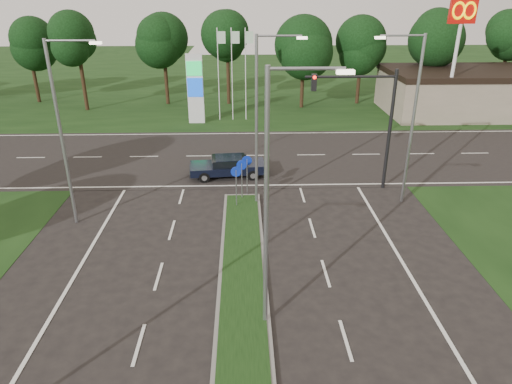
{
  "coord_description": "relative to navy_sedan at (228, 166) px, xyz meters",
  "views": [
    {
      "loc": [
        0.08,
        -7.03,
        10.92
      ],
      "look_at": [
        0.67,
        12.59,
        2.2
      ],
      "focal_mm": 32.0,
      "sensor_mm": 36.0,
      "label": 1
    }
  ],
  "objects": [
    {
      "name": "verge_far",
      "position": [
        0.88,
        34.9,
        -0.69
      ],
      "size": [
        160.0,
        50.0,
        0.02
      ],
      "primitive_type": "cube",
      "color": "black",
      "rests_on": "ground"
    },
    {
      "name": "cross_road",
      "position": [
        0.88,
        3.9,
        -0.69
      ],
      "size": [
        160.0,
        12.0,
        0.02
      ],
      "primitive_type": "cube",
      "color": "black",
      "rests_on": "ground"
    },
    {
      "name": "median_kerb",
      "position": [
        0.88,
        -16.1,
        -0.63
      ],
      "size": [
        2.0,
        26.0,
        0.12
      ],
      "primitive_type": "cube",
      "color": "slate",
      "rests_on": "ground"
    },
    {
      "name": "commercial_building",
      "position": [
        22.88,
        15.9,
        1.31
      ],
      "size": [
        16.0,
        9.0,
        4.0
      ],
      "primitive_type": "cube",
      "color": "gray",
      "rests_on": "ground"
    },
    {
      "name": "streetlight_median_near",
      "position": [
        1.88,
        -14.1,
        4.38
      ],
      "size": [
        2.53,
        0.22,
        9.0
      ],
      "color": "gray",
      "rests_on": "ground"
    },
    {
      "name": "streetlight_median_far",
      "position": [
        1.88,
        -4.1,
        4.38
      ],
      "size": [
        2.53,
        0.22,
        9.0
      ],
      "color": "gray",
      "rests_on": "ground"
    },
    {
      "name": "streetlight_left_far",
      "position": [
        -7.42,
        -6.1,
        4.38
      ],
      "size": [
        2.53,
        0.22,
        9.0
      ],
      "color": "gray",
      "rests_on": "ground"
    },
    {
      "name": "streetlight_right_far",
      "position": [
        9.68,
        -4.1,
        4.38
      ],
      "size": [
        2.53,
        0.22,
        9.0
      ],
      "rotation": [
        0.0,
        0.0,
        3.14
      ],
      "color": "gray",
      "rests_on": "ground"
    },
    {
      "name": "traffic_signal",
      "position": [
        8.07,
        -2.1,
        3.96
      ],
      "size": [
        5.1,
        0.42,
        7.0
      ],
      "color": "black",
      "rests_on": "ground"
    },
    {
      "name": "median_signs",
      "position": [
        0.88,
        -3.7,
        1.02
      ],
      "size": [
        1.16,
        1.76,
        2.38
      ],
      "color": "gray",
      "rests_on": "ground"
    },
    {
      "name": "gas_pylon",
      "position": [
        -2.91,
        12.95,
        2.5
      ],
      "size": [
        5.8,
        1.26,
        8.0
      ],
      "color": "silver",
      "rests_on": "ground"
    },
    {
      "name": "mcdonalds_sign",
      "position": [
        18.88,
        11.87,
        7.29
      ],
      "size": [
        2.2,
        0.47,
        10.4
      ],
      "color": "silver",
      "rests_on": "ground"
    },
    {
      "name": "treeline_far",
      "position": [
        0.98,
        19.83,
        6.14
      ],
      "size": [
        6.0,
        6.0,
        9.9
      ],
      "color": "black",
      "rests_on": "ground"
    },
    {
      "name": "navy_sedan",
      "position": [
        0.0,
        0.0,
        0.0
      ],
      "size": [
        4.87,
        2.36,
        1.29
      ],
      "rotation": [
        0.0,
        0.0,
        1.67
      ],
      "color": "black",
      "rests_on": "ground"
    }
  ]
}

